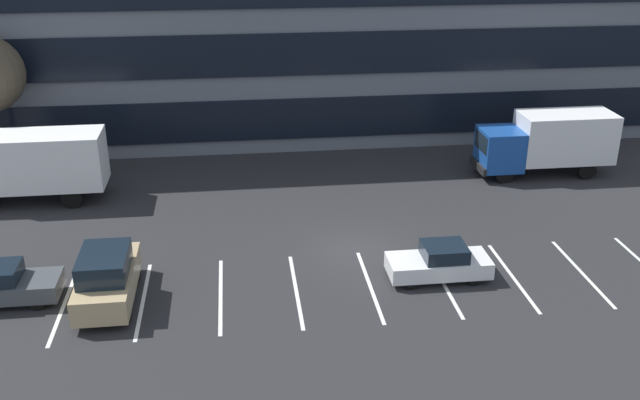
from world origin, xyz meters
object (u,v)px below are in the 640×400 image
object	(u,v)px
box_truck_blue	(548,141)
box_truck_white	(30,164)
suv_tan	(107,277)
sedan_charcoal	(2,285)
sedan_white	(440,262)

from	to	relation	value
box_truck_blue	box_truck_white	world-z (taller)	box_truck_white
box_truck_blue	suv_tan	size ratio (longest dim) A/B	1.57
box_truck_white	suv_tan	size ratio (longest dim) A/B	1.63
box_truck_blue	suv_tan	bearing A→B (deg)	-153.63
sedan_charcoal	box_truck_white	bearing A→B (deg)	96.38
sedan_white	suv_tan	bearing A→B (deg)	-179.07
box_truck_blue	sedan_charcoal	size ratio (longest dim) A/B	1.76
box_truck_blue	sedan_white	xyz separation A→B (m)	(-8.51, -10.14, -1.17)
box_truck_white	box_truck_blue	bearing A→B (deg)	1.22
box_truck_blue	box_truck_white	size ratio (longest dim) A/B	0.97
suv_tan	box_truck_blue	bearing A→B (deg)	26.37
box_truck_white	sedan_charcoal	bearing A→B (deg)	-83.62
box_truck_blue	box_truck_white	distance (m)	25.69
box_truck_white	suv_tan	distance (m)	10.96
box_truck_white	suv_tan	world-z (taller)	box_truck_white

